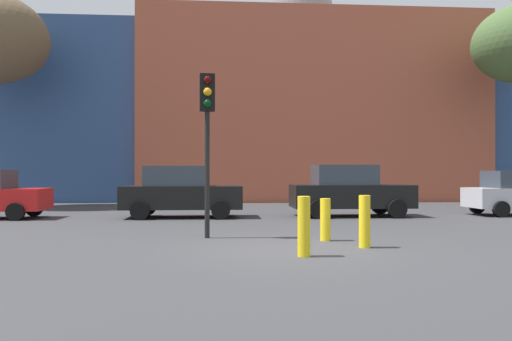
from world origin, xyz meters
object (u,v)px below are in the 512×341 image
(parked_car_1, at_px, (180,192))
(parked_car_2, at_px, (349,191))
(traffic_light_island, at_px, (207,117))
(bollard_yellow_1, at_px, (325,220))
(bollard_yellow_0, at_px, (365,221))
(bollard_yellow_2, at_px, (304,226))

(parked_car_1, relative_size, parked_car_2, 0.98)
(parked_car_2, height_order, traffic_light_island, traffic_light_island)
(parked_car_2, relative_size, bollard_yellow_1, 4.38)
(parked_car_2, relative_size, traffic_light_island, 1.08)
(traffic_light_island, xyz_separation_m, bollard_yellow_0, (3.34, -1.82, -2.37))
(parked_car_2, xyz_separation_m, bollard_yellow_2, (-3.14, -8.63, -0.36))
(bollard_yellow_0, xyz_separation_m, bollard_yellow_1, (-0.60, 1.13, -0.06))
(traffic_light_island, relative_size, bollard_yellow_2, 3.50)
(bollard_yellow_1, distance_m, bollard_yellow_2, 2.33)
(bollard_yellow_1, bearing_deg, bollard_yellow_2, -112.08)
(parked_car_1, distance_m, parked_car_2, 6.07)
(bollard_yellow_2, bearing_deg, parked_car_2, 69.99)
(parked_car_2, distance_m, bollard_yellow_0, 7.80)
(bollard_yellow_0, height_order, bollard_yellow_1, bollard_yellow_0)
(parked_car_2, height_order, bollard_yellow_2, parked_car_2)
(bollard_yellow_2, bearing_deg, bollard_yellow_0, 34.78)
(traffic_light_island, bearing_deg, bollard_yellow_0, 56.42)
(parked_car_1, height_order, bollard_yellow_2, parked_car_1)
(parked_car_2, bearing_deg, bollard_yellow_2, -110.01)
(parked_car_2, distance_m, traffic_light_island, 7.91)
(parked_car_2, xyz_separation_m, traffic_light_island, (-5.01, -5.78, 2.00))
(parked_car_1, height_order, parked_car_2, parked_car_2)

